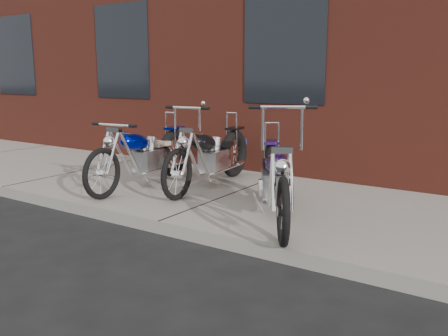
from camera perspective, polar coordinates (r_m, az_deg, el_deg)
The scene contains 5 objects.
ground at distance 5.38m, azimuth -7.87°, elevation -7.88°, with size 120.00×120.00×0.00m, color black.
sidewalk at distance 6.51m, azimuth 0.87°, elevation -3.74°, with size 22.00×3.00×0.15m, color gray.
chopper_purple at distance 5.31m, azimuth 6.25°, elevation -1.68°, with size 1.34×2.04×1.31m.
chopper_blue at distance 6.98m, azimuth -9.55°, elevation 1.31°, with size 0.58×2.36×1.03m.
chopper_third at distance 6.84m, azimuth -1.60°, elevation 1.27°, with size 0.58×2.36×1.20m.
Camera 1 is at (3.40, -3.80, 1.74)m, focal length 38.00 mm.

